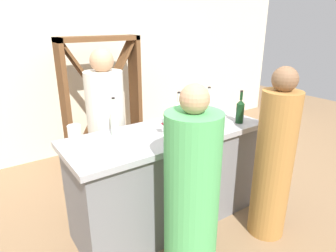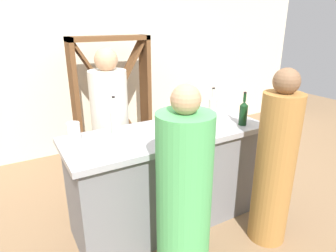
{
  "view_description": "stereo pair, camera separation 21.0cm",
  "coord_description": "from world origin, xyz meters",
  "px_view_note": "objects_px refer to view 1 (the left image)",
  "views": [
    {
      "loc": [
        -1.41,
        -2.03,
        1.9
      ],
      "look_at": [
        0.0,
        0.0,
        1.0
      ],
      "focal_mm": 31.42,
      "sensor_mm": 36.0,
      "label": 1
    },
    {
      "loc": [
        -1.23,
        -2.15,
        1.9
      ],
      "look_at": [
        0.0,
        0.0,
        1.0
      ],
      "focal_mm": 31.42,
      "sensor_mm": 36.0,
      "label": 2
    }
  ],
  "objects_px": {
    "wine_glass_near_center": "(188,115)",
    "person_right_guest": "(108,137)",
    "wine_bottle_second_left_clear_pale": "(179,111)",
    "wine_bottle_center_clear_pale": "(208,105)",
    "water_pitcher": "(75,136)",
    "wine_bottle_leftmost_clear_pale": "(115,121)",
    "wine_glass_near_right": "(196,108)",
    "wine_glass_near_left": "(164,123)",
    "person_left_guest": "(191,197)",
    "wine_rack": "(103,101)",
    "person_center_guest": "(274,162)",
    "wine_bottle_second_right_dark_green": "(240,111)"
  },
  "relations": [
    {
      "from": "wine_bottle_center_clear_pale",
      "to": "water_pitcher",
      "type": "bearing_deg",
      "value": -179.71
    },
    {
      "from": "person_center_guest",
      "to": "person_right_guest",
      "type": "distance_m",
      "value": 1.63
    },
    {
      "from": "wine_rack",
      "to": "wine_glass_near_right",
      "type": "distance_m",
      "value": 1.54
    },
    {
      "from": "wine_bottle_leftmost_clear_pale",
      "to": "wine_glass_near_right",
      "type": "bearing_deg",
      "value": -0.55
    },
    {
      "from": "wine_bottle_second_left_clear_pale",
      "to": "person_center_guest",
      "type": "xyz_separation_m",
      "value": [
        0.45,
        -0.8,
        -0.34
      ]
    },
    {
      "from": "wine_glass_near_left",
      "to": "person_right_guest",
      "type": "xyz_separation_m",
      "value": [
        -0.24,
        0.68,
        -0.3
      ]
    },
    {
      "from": "wine_bottle_center_clear_pale",
      "to": "wine_glass_near_center",
      "type": "xyz_separation_m",
      "value": [
        -0.37,
        -0.12,
        -0.01
      ]
    },
    {
      "from": "wine_bottle_leftmost_clear_pale",
      "to": "person_left_guest",
      "type": "distance_m",
      "value": 0.93
    },
    {
      "from": "wine_glass_near_center",
      "to": "person_right_guest",
      "type": "relative_size",
      "value": 0.09
    },
    {
      "from": "wine_bottle_second_left_clear_pale",
      "to": "wine_glass_near_left",
      "type": "relative_size",
      "value": 1.89
    },
    {
      "from": "wine_glass_near_left",
      "to": "person_left_guest",
      "type": "xyz_separation_m",
      "value": [
        -0.15,
        -0.58,
        -0.37
      ]
    },
    {
      "from": "wine_bottle_second_right_dark_green",
      "to": "wine_glass_near_left",
      "type": "relative_size",
      "value": 1.99
    },
    {
      "from": "wine_bottle_center_clear_pale",
      "to": "wine_glass_near_center",
      "type": "distance_m",
      "value": 0.39
    },
    {
      "from": "wine_bottle_second_left_clear_pale",
      "to": "person_left_guest",
      "type": "relative_size",
      "value": 0.2
    },
    {
      "from": "wine_bottle_leftmost_clear_pale",
      "to": "wine_bottle_second_right_dark_green",
      "type": "height_order",
      "value": "wine_bottle_leftmost_clear_pale"
    },
    {
      "from": "wine_bottle_center_clear_pale",
      "to": "wine_glass_near_left",
      "type": "distance_m",
      "value": 0.74
    },
    {
      "from": "wine_rack",
      "to": "wine_glass_near_left",
      "type": "relative_size",
      "value": 10.56
    },
    {
      "from": "wine_rack",
      "to": "wine_bottle_second_left_clear_pale",
      "type": "height_order",
      "value": "wine_rack"
    },
    {
      "from": "person_center_guest",
      "to": "wine_glass_near_center",
      "type": "bearing_deg",
      "value": 33.56
    },
    {
      "from": "wine_rack",
      "to": "wine_bottle_leftmost_clear_pale",
      "type": "relative_size",
      "value": 5.07
    },
    {
      "from": "wine_bottle_center_clear_pale",
      "to": "person_left_guest",
      "type": "xyz_separation_m",
      "value": [
        -0.86,
        -0.79,
        -0.37
      ]
    },
    {
      "from": "wine_bottle_leftmost_clear_pale",
      "to": "wine_bottle_center_clear_pale",
      "type": "bearing_deg",
      "value": -1.86
    },
    {
      "from": "wine_glass_near_left",
      "to": "wine_glass_near_right",
      "type": "height_order",
      "value": "wine_glass_near_left"
    },
    {
      "from": "wine_glass_near_left",
      "to": "person_right_guest",
      "type": "height_order",
      "value": "person_right_guest"
    },
    {
      "from": "wine_bottle_second_left_clear_pale",
      "to": "wine_glass_near_center",
      "type": "distance_m",
      "value": 0.11
    },
    {
      "from": "person_right_guest",
      "to": "wine_glass_near_center",
      "type": "bearing_deg",
      "value": 26.44
    },
    {
      "from": "wine_glass_near_right",
      "to": "water_pitcher",
      "type": "distance_m",
      "value": 1.26
    },
    {
      "from": "wine_bottle_leftmost_clear_pale",
      "to": "wine_bottle_second_right_dark_green",
      "type": "relative_size",
      "value": 1.05
    },
    {
      "from": "wine_glass_near_left",
      "to": "wine_glass_near_center",
      "type": "bearing_deg",
      "value": 15.84
    },
    {
      "from": "wine_bottle_leftmost_clear_pale",
      "to": "wine_glass_near_center",
      "type": "xyz_separation_m",
      "value": [
        0.68,
        -0.15,
        -0.03
      ]
    },
    {
      "from": "wine_rack",
      "to": "water_pitcher",
      "type": "bearing_deg",
      "value": -119.66
    },
    {
      "from": "wine_glass_near_left",
      "to": "wine_bottle_second_right_dark_green",
      "type": "bearing_deg",
      "value": -10.19
    },
    {
      "from": "wine_bottle_leftmost_clear_pale",
      "to": "wine_glass_near_center",
      "type": "distance_m",
      "value": 0.7
    },
    {
      "from": "wine_bottle_second_left_clear_pale",
      "to": "person_left_guest",
      "type": "height_order",
      "value": "person_left_guest"
    },
    {
      "from": "person_left_guest",
      "to": "person_center_guest",
      "type": "xyz_separation_m",
      "value": [
        0.9,
        -0.02,
        0.03
      ]
    },
    {
      "from": "wine_rack",
      "to": "wine_glass_near_left",
      "type": "height_order",
      "value": "wine_rack"
    },
    {
      "from": "water_pitcher",
      "to": "wine_rack",
      "type": "bearing_deg",
      "value": 60.34
    },
    {
      "from": "wine_glass_near_left",
      "to": "person_left_guest",
      "type": "height_order",
      "value": "person_left_guest"
    },
    {
      "from": "wine_bottle_second_left_clear_pale",
      "to": "wine_glass_near_center",
      "type": "height_order",
      "value": "wine_bottle_second_left_clear_pale"
    },
    {
      "from": "wine_bottle_second_right_dark_green",
      "to": "water_pitcher",
      "type": "distance_m",
      "value": 1.54
    },
    {
      "from": "wine_rack",
      "to": "person_center_guest",
      "type": "relative_size",
      "value": 1.09
    },
    {
      "from": "person_center_guest",
      "to": "wine_bottle_second_right_dark_green",
      "type": "bearing_deg",
      "value": -1.57
    },
    {
      "from": "wine_bottle_leftmost_clear_pale",
      "to": "person_left_guest",
      "type": "relative_size",
      "value": 0.22
    },
    {
      "from": "wine_bottle_second_left_clear_pale",
      "to": "wine_glass_near_center",
      "type": "bearing_deg",
      "value": -73.28
    },
    {
      "from": "wine_bottle_center_clear_pale",
      "to": "wine_rack",
      "type": "bearing_deg",
      "value": 110.41
    },
    {
      "from": "person_right_guest",
      "to": "person_left_guest",
      "type": "bearing_deg",
      "value": -14.13
    },
    {
      "from": "wine_glass_near_right",
      "to": "person_center_guest",
      "type": "distance_m",
      "value": 0.92
    },
    {
      "from": "wine_bottle_second_right_dark_green",
      "to": "person_right_guest",
      "type": "bearing_deg",
      "value": 141.29
    },
    {
      "from": "wine_bottle_second_right_dark_green",
      "to": "wine_glass_near_center",
      "type": "bearing_deg",
      "value": 152.06
    },
    {
      "from": "wine_bottle_center_clear_pale",
      "to": "wine_glass_near_center",
      "type": "relative_size",
      "value": 1.98
    }
  ]
}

